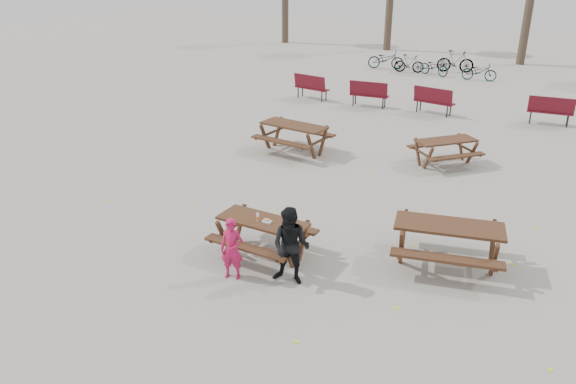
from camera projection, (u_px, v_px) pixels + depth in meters
The scene contains 13 objects.
ground at pixel (263, 254), 11.31m from camera, with size 80.00×80.00×0.00m, color gray.
main_picnic_table at pixel (263, 229), 11.08m from camera, with size 1.80×1.45×0.78m.
food_tray at pixel (267, 222), 10.90m from camera, with size 0.18×0.11×0.04m, color white.
bread_roll at pixel (267, 220), 10.88m from camera, with size 0.14×0.06×0.05m, color tan.
soda_bottle at pixel (258, 217), 10.95m from camera, with size 0.07×0.07×0.17m.
child at pixel (232, 249), 10.29m from camera, with size 0.44×0.29×1.19m, color #BB174C.
adult at pixel (291, 246), 10.09m from camera, with size 0.72×0.56×1.48m, color black.
picnic_table_east at pixel (447, 245), 10.77m from camera, with size 2.03×1.63×0.87m, color #351E13, non-canonical shape.
picnic_table_north at pixel (294, 138), 16.93m from camera, with size 2.01×1.62×0.87m, color #351E13, non-canonical shape.
picnic_table_far at pixel (445, 152), 15.96m from camera, with size 1.71×1.38×0.74m, color #351E13, non-canonical shape.
park_bench_row at pixel (411, 97), 21.34m from camera, with size 10.56×1.53×1.03m.
bicycle_row at pixel (430, 64), 27.97m from camera, with size 6.65×2.29×1.08m.
fallen_leaves at pixel (339, 213), 13.07m from camera, with size 11.00×11.00×0.01m, color gold, non-canonical shape.
Camera 1 is at (5.36, -8.33, 5.62)m, focal length 35.00 mm.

